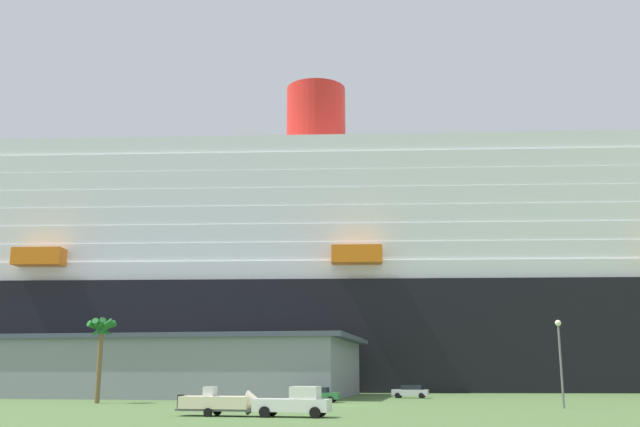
{
  "coord_description": "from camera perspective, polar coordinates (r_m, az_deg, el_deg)",
  "views": [
    {
      "loc": [
        3.91,
        -72.82,
        3.3
      ],
      "look_at": [
        -5.41,
        23.8,
        24.58
      ],
      "focal_mm": 40.42,
      "sensor_mm": 36.0,
      "label": 1
    }
  ],
  "objects": [
    {
      "name": "pickup_truck",
      "position": [
        54.58,
        -1.96,
        -14.73
      ],
      "size": [
        5.8,
        2.8,
        2.2
      ],
      "color": "white",
      "rests_on": "ground_plane"
    },
    {
      "name": "parked_car_silver_sedan",
      "position": [
        93.21,
        7.19,
        -13.79
      ],
      "size": [
        4.71,
        2.55,
        1.58
      ],
      "color": "silver",
      "rests_on": "ground_plane"
    },
    {
      "name": "cruise_ship",
      "position": [
        132.33,
        13.49,
        -5.79
      ],
      "size": [
        261.4,
        42.91,
        60.21
      ],
      "color": "black",
      "rests_on": "ground_plane"
    },
    {
      "name": "parked_car_white_van",
      "position": [
        102.41,
        -21.7,
        -12.9
      ],
      "size": [
        4.67,
        2.21,
        1.58
      ],
      "color": "white",
      "rests_on": "ground_plane"
    },
    {
      "name": "palm_tree",
      "position": [
        81.28,
        -16.92,
        -9.09
      ],
      "size": [
        2.99,
        3.24,
        8.96
      ],
      "color": "brown",
      "rests_on": "ground_plane"
    },
    {
      "name": "parked_car_green_wagon",
      "position": [
        80.22,
        -0.17,
        -14.13
      ],
      "size": [
        4.76,
        2.5,
        1.58
      ],
      "color": "#2D723F",
      "rests_on": "ground_plane"
    },
    {
      "name": "terminal_building",
      "position": [
        105.27,
        -16.0,
        -11.57
      ],
      "size": [
        69.42,
        32.68,
        7.77
      ],
      "color": "gray",
      "rests_on": "ground_plane"
    },
    {
      "name": "small_boat_on_trailer",
      "position": [
        56.17,
        -7.53,
        -14.65
      ],
      "size": [
        7.48,
        2.63,
        2.15
      ],
      "color": "#595960",
      "rests_on": "ground_plane"
    },
    {
      "name": "ground_plane",
      "position": [
        102.95,
        3.44,
        -14.18
      ],
      "size": [
        600.0,
        600.0,
        0.0
      ],
      "primitive_type": "plane",
      "color": "#4C6B38"
    },
    {
      "name": "street_lamp",
      "position": [
        70.84,
        18.46,
        -10.23
      ],
      "size": [
        0.56,
        0.56,
        7.93
      ],
      "color": "slate",
      "rests_on": "ground_plane"
    },
    {
      "name": "parked_car_red_hatchback",
      "position": [
        95.61,
        -3.42,
        -13.82
      ],
      "size": [
        4.59,
        2.28,
        1.58
      ],
      "color": "red",
      "rests_on": "ground_plane"
    }
  ]
}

